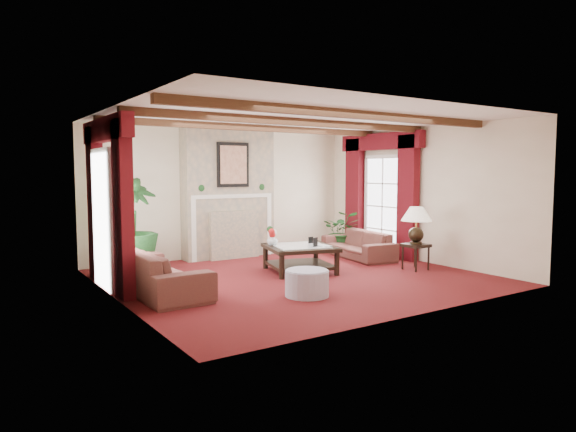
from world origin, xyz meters
TOP-DOWN VIEW (x-y plane):
  - floor at (0.00, 0.00)m, footprint 6.00×6.00m
  - ceiling at (0.00, 0.00)m, footprint 6.00×6.00m
  - back_wall at (0.00, 2.75)m, footprint 6.00×0.02m
  - left_wall at (-3.00, 0.00)m, footprint 0.02×5.50m
  - right_wall at (3.00, 0.00)m, footprint 0.02×5.50m
  - ceiling_beams at (0.00, 0.00)m, footprint 6.00×3.00m
  - fireplace at (0.00, 2.55)m, footprint 2.00×0.52m
  - french_door_left at (-2.97, 1.00)m, footprint 0.10×1.10m
  - french_door_right at (2.97, 1.00)m, footprint 0.10×1.10m
  - curtains_left at (-2.86, 1.00)m, footprint 0.20×2.40m
  - curtains_right at (2.86, 1.00)m, footprint 0.20×2.40m
  - sofa_left at (-2.35, 0.23)m, footprint 2.24×0.75m
  - sofa_right at (2.25, 0.99)m, footprint 2.08×1.15m
  - potted_palm at (-2.35, 1.75)m, footprint 2.56×2.68m
  - small_plant at (2.51, 1.84)m, footprint 1.74×1.74m
  - coffee_table at (0.33, 0.37)m, footprint 1.42×1.42m
  - side_table at (2.22, -0.64)m, footprint 0.46×0.46m
  - ottoman at (-0.62, -1.18)m, footprint 0.64×0.64m
  - table_lamp at (2.22, -0.64)m, footprint 0.56×0.56m
  - flower_vase at (-0.04, 0.72)m, footprint 0.21×0.22m
  - book at (0.54, 0.09)m, footprint 0.20×0.02m
  - photo_frame_a at (0.47, 0.09)m, footprint 0.13×0.07m
  - photo_frame_b at (0.66, 0.50)m, footprint 0.10×0.03m

SIDE VIEW (x-z plane):
  - floor at x=0.00m, z-range 0.00..0.00m
  - ottoman at x=-0.62m, z-range 0.00..0.38m
  - coffee_table at x=0.33m, z-range 0.00..0.47m
  - side_table at x=2.22m, z-range 0.00..0.48m
  - small_plant at x=2.51m, z-range 0.00..0.72m
  - sofa_right at x=2.25m, z-range 0.00..0.74m
  - sofa_left at x=-2.35m, z-range 0.00..0.86m
  - potted_palm at x=-2.35m, z-range 0.00..1.02m
  - photo_frame_b at x=0.66m, z-range 0.47..0.60m
  - photo_frame_a at x=0.47m, z-range 0.47..0.64m
  - flower_vase at x=-0.04m, z-range 0.47..0.67m
  - book at x=0.54m, z-range 0.47..0.75m
  - table_lamp at x=2.22m, z-range 0.48..1.19m
  - back_wall at x=0.00m, z-range 0.00..2.70m
  - left_wall at x=-3.00m, z-range 0.00..2.70m
  - right_wall at x=3.00m, z-range 0.00..2.70m
  - french_door_left at x=-2.97m, z-range 1.05..3.21m
  - french_door_right at x=2.97m, z-range 1.05..3.21m
  - curtains_left at x=-2.86m, z-range 1.28..3.83m
  - curtains_right at x=2.86m, z-range 1.28..3.83m
  - ceiling_beams at x=0.00m, z-range 2.58..2.70m
  - ceiling at x=0.00m, z-range 2.70..2.70m
  - fireplace at x=0.00m, z-range 1.35..4.05m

